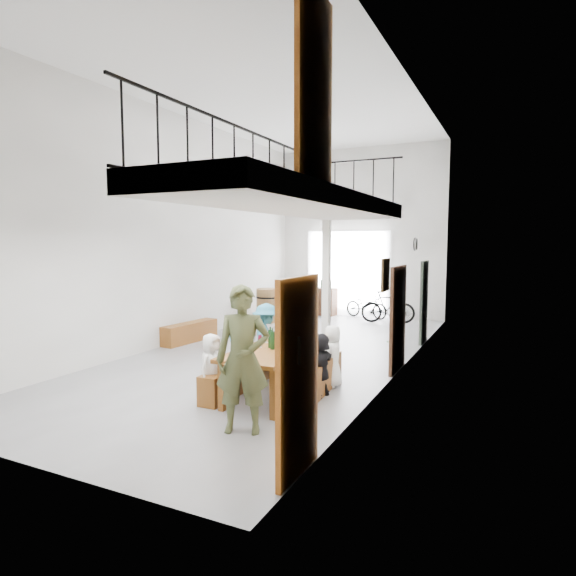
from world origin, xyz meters
The scene contains 24 objects.
floor centered at (0.00, 0.00, 0.00)m, with size 12.00×12.00×0.00m, color gray.
room_walls centered at (0.00, 0.00, 3.55)m, with size 12.00×12.00×12.00m.
gateway_portal centered at (-0.40, 5.94, 1.40)m, with size 2.80×0.08×2.80m, color white.
right_wall_decor centered at (2.70, -1.87, 1.74)m, with size 0.07×8.28×5.07m.
balcony centered at (1.98, -3.13, 2.96)m, with size 1.52×5.62×4.00m.
tasting_table centered at (1.32, -2.57, 0.71)m, with size 1.03×2.45×0.79m.
bench_inner centered at (0.62, -2.67, 0.23)m, with size 0.32×1.98×0.46m, color brown.
bench_wall centered at (1.89, -2.48, 0.26)m, with size 0.29×2.24×0.52m, color brown.
tableware centered at (1.27, -2.65, 0.93)m, with size 0.62×1.85×0.35m.
side_bench centered at (-2.50, 0.13, 0.24)m, with size 0.37×1.68×0.47m, color brown.
oak_barrel centered at (-2.13, 3.53, 0.51)m, with size 0.70×0.70×1.03m.
serving_counter centered at (-1.57, 5.65, 0.45)m, with size 1.72×0.48×0.91m, color #3C1F11.
counter_bottles centered at (-1.57, 5.65, 1.05)m, with size 1.47×0.17×0.28m.
guest_left_a centered at (0.57, -3.39, 0.53)m, with size 0.52×0.34×1.07m, color white.
guest_left_b centered at (0.52, -2.63, 0.61)m, with size 0.45×0.29×1.23m, color teal.
guest_left_c centered at (0.64, -2.26, 0.58)m, with size 0.56×0.44×1.16m, color white.
guest_left_d centered at (0.64, -1.76, 0.67)m, with size 0.87×0.50×1.34m, color teal.
guest_right_a centered at (1.84, -3.04, 0.55)m, with size 0.64×0.27×1.10m, color #B61F37.
guest_right_b centered at (1.97, -2.43, 0.51)m, with size 0.95×0.30×1.03m, color black.
guest_right_c centered at (1.95, -1.81, 0.52)m, with size 0.51×0.33×1.05m, color white.
host_standing centered at (1.59, -4.16, 0.96)m, with size 0.70×0.46×1.91m, color #444C2B.
potted_plant centered at (2.45, 0.74, 0.22)m, with size 0.39×0.34×0.44m, color #1D4F1A.
bicycle_near centered at (0.37, 5.59, 0.41)m, with size 0.54×1.54×0.81m, color black.
bicycle_far centered at (1.23, 4.96, 0.48)m, with size 0.45×1.60×0.96m, color black.
Camera 1 is at (4.71, -9.35, 2.45)m, focal length 30.00 mm.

